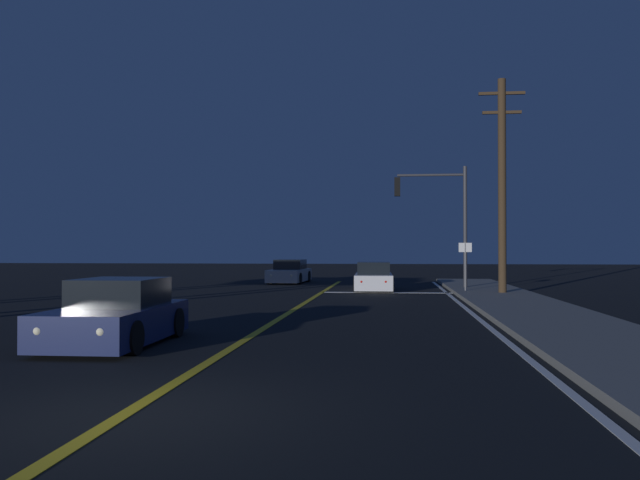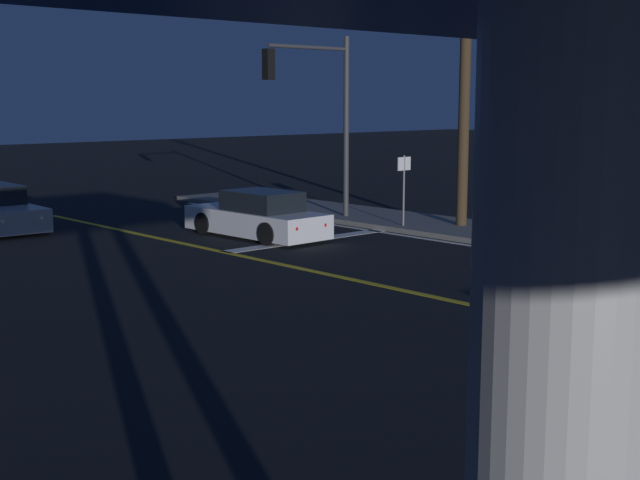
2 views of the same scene
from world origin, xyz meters
name	(u,v)px [view 2 (image 2 of 2)]	position (x,y,z in m)	size (l,w,h in m)	color
lane_line_center	(587,329)	(0.00, 11.94, 0.01)	(0.20, 40.59, 0.01)	gold
stop_bar	(308,240)	(2.89, 22.38, 0.01)	(5.78, 0.50, 0.01)	white
car_distant_tail_white	(258,217)	(2.26, 23.86, 0.58)	(1.90, 4.71, 1.34)	silver
traffic_signal_near_right	(319,100)	(5.40, 24.68, 3.89)	(3.43, 0.28, 5.89)	#38383D
utility_pole_right	(465,73)	(7.68, 20.79, 4.69)	(1.90, 0.33, 9.04)	#42301E
street_sign_corner	(404,180)	(6.28, 21.88, 1.53)	(0.56, 0.06, 2.27)	slate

